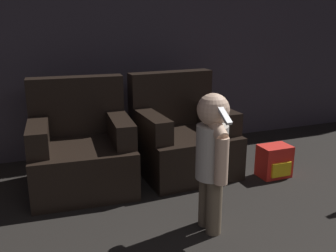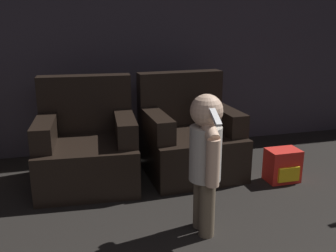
% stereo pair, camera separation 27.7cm
% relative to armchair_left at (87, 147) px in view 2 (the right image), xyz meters
% --- Properties ---
extents(wall_back, '(8.40, 0.05, 2.60)m').
position_rel_armchair_left_xyz_m(wall_back, '(0.75, 0.79, 0.99)').
color(wall_back, '#3D3842').
rests_on(wall_back, ground_plane).
extents(armchair_left, '(0.87, 0.85, 0.89)m').
position_rel_armchair_left_xyz_m(armchair_left, '(0.00, 0.00, 0.00)').
color(armchair_left, black).
rests_on(armchair_left, ground_plane).
extents(armchair_right, '(0.84, 0.82, 0.89)m').
position_rel_armchair_left_xyz_m(armchair_right, '(0.92, 0.00, 0.00)').
color(armchair_right, black).
rests_on(armchair_right, ground_plane).
extents(person_toddler, '(0.21, 0.36, 0.93)m').
position_rel_armchair_left_xyz_m(person_toddler, '(0.69, -1.03, 0.24)').
color(person_toddler, brown).
rests_on(person_toddler, ground_plane).
extents(toy_backpack, '(0.28, 0.21, 0.29)m').
position_rel_armchair_left_xyz_m(toy_backpack, '(1.63, -0.45, -0.17)').
color(toy_backpack, red).
rests_on(toy_backpack, ground_plane).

